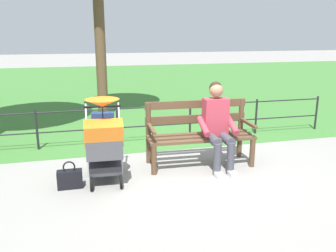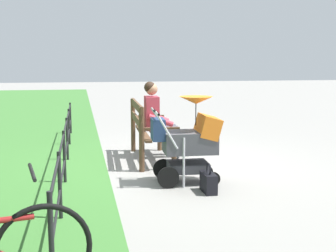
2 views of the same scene
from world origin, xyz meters
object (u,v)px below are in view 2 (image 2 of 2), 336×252
object	(u,v)px
person_on_bench	(158,117)
stroller	(190,139)
park_bench	(147,128)
handbag	(208,182)

from	to	relation	value
person_on_bench	stroller	bearing A→B (deg)	4.35
park_bench	handbag	bearing A→B (deg)	13.63
person_on_bench	stroller	xyz separation A→B (m)	(1.66, 0.13, -0.08)
stroller	park_bench	bearing A→B (deg)	-166.45
stroller	handbag	distance (m)	0.67
handbag	park_bench	bearing A→B (deg)	-166.37
person_on_bench	handbag	distance (m)	2.21
person_on_bench	handbag	size ratio (longest dim) A/B	3.45
stroller	handbag	bearing A→B (deg)	13.87
stroller	handbag	size ratio (longest dim) A/B	3.11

